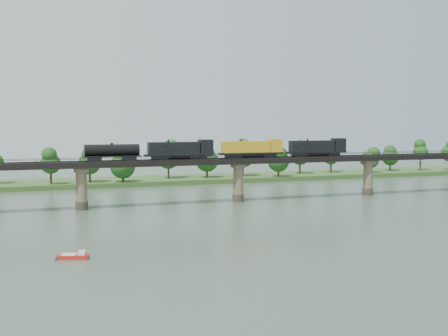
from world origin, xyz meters
name	(u,v)px	position (x,y,z in m)	size (l,w,h in m)	color
ground	(290,220)	(0.00, 0.00, 0.00)	(400.00, 400.00, 0.00)	#384739
far_bank	(181,180)	(0.00, 85.00, 0.80)	(300.00, 24.00, 1.60)	#315120
bridge	(238,181)	(0.00, 30.00, 5.46)	(236.00, 30.00, 11.50)	#473A2D
bridge_superstructure	(238,157)	(0.00, 30.00, 11.79)	(220.00, 4.90, 0.75)	black
far_treeline	(161,158)	(-8.21, 80.52, 8.83)	(289.06, 17.54, 13.60)	#382619
freight_train	(228,149)	(-2.79, 30.00, 13.85)	(71.58, 2.79, 4.93)	black
motorboat	(74,256)	(-46.40, -19.62, 0.41)	(4.58, 2.77, 1.21)	red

